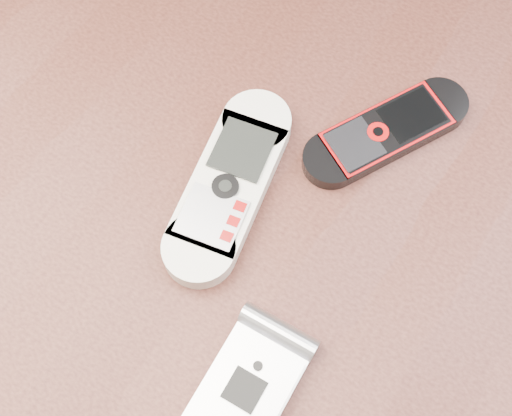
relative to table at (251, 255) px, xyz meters
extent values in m
plane|color=#472B19|center=(0.00, 0.00, -0.64)|extent=(4.00, 4.00, 0.00)
cube|color=black|center=(0.00, 0.00, 0.09)|extent=(1.20, 0.80, 0.03)
cube|color=white|center=(-0.02, 0.01, 0.12)|extent=(0.09, 0.18, 0.02)
cube|color=black|center=(0.06, 0.11, 0.11)|extent=(0.11, 0.15, 0.01)
cube|color=silver|center=(0.07, -0.12, 0.11)|extent=(0.06, 0.12, 0.02)
camera|label=1|loc=(0.12, -0.18, 0.61)|focal=50.00mm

